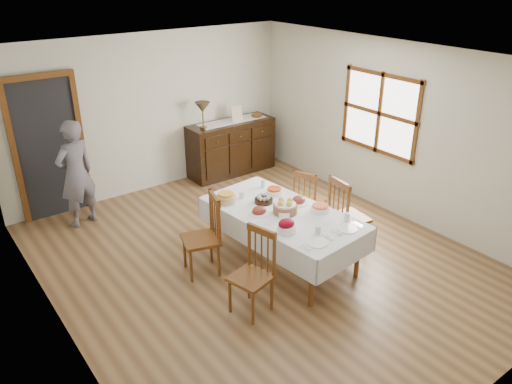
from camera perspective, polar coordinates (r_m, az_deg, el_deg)
ground at (r=6.66m, az=0.52°, el=-7.73°), size 6.00×6.00×0.00m
room_shell at (r=6.18m, az=-2.88°, el=6.49°), size 5.02×6.02×2.65m
dining_table at (r=6.33m, az=3.01°, el=-2.97°), size 1.28×2.21×0.72m
chair_left_near at (r=5.54m, az=-0.25°, el=-9.05°), size 0.50×0.50×0.99m
chair_left_far at (r=6.20m, az=-5.89°, el=-4.86°), size 0.54×0.54×1.04m
chair_right_near at (r=6.70m, az=10.24°, el=-2.58°), size 0.50×0.50×1.07m
chair_right_far at (r=7.20m, az=5.92°, el=-0.89°), size 0.51×0.51×0.94m
sideboard at (r=9.17m, az=-2.83°, el=5.11°), size 1.62×0.59×0.97m
person at (r=7.61m, az=-19.94°, el=2.32°), size 0.61×0.48×1.71m
bread_basket at (r=6.22m, az=3.34°, el=-1.77°), size 0.30×0.30×0.19m
egg_basket at (r=6.50m, az=0.88°, el=-0.87°), size 0.24×0.24×0.11m
ham_platter_a at (r=6.22m, az=0.35°, el=-2.20°), size 0.28×0.28×0.11m
ham_platter_b at (r=6.51m, az=4.88°, el=-1.00°), size 0.27×0.27×0.11m
beet_bowl at (r=5.80m, az=3.48°, el=-3.92°), size 0.22×0.22×0.16m
carrot_bowl at (r=6.74m, az=2.10°, el=0.10°), size 0.22×0.22×0.09m
pineapple_bowl at (r=6.50m, az=-3.46°, el=-0.70°), size 0.25×0.25×0.14m
casserole_dish at (r=6.33m, az=7.35°, el=-1.82°), size 0.23×0.23×0.08m
butter_dish at (r=6.13m, az=3.40°, el=-2.62°), size 0.15×0.10×0.07m
setting_left at (r=5.69m, az=6.98°, el=-5.27°), size 0.43×0.31×0.10m
setting_right at (r=6.03m, az=10.32°, el=-3.70°), size 0.43×0.31×0.10m
glass_far_a at (r=6.61m, az=-1.65°, el=-0.33°), size 0.06×0.06×0.09m
glass_far_b at (r=6.93m, az=0.82°, el=0.98°), size 0.06×0.06×0.11m
runner at (r=9.06m, az=-2.76°, el=8.13°), size 1.30×0.35×0.01m
table_lamp at (r=8.59m, az=-6.14°, el=9.51°), size 0.26×0.26×0.46m
picture_frame at (r=9.00m, az=-2.20°, el=8.91°), size 0.22×0.08×0.28m
deco_bowl at (r=9.29m, az=0.10°, el=8.74°), size 0.20×0.20×0.06m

